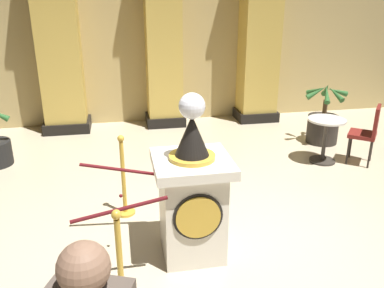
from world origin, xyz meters
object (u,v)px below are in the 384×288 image
(pedestal_clock, at_px, (192,196))
(stanchion_near, at_px, (124,187))
(cafe_table, at_px, (325,135))
(cafe_chair_red, at_px, (368,130))
(stanchion_far, at_px, (121,281))
(potted_palm_right, at_px, (323,124))

(pedestal_clock, xyz_separation_m, stanchion_near, (-0.67, 0.94, -0.31))
(cafe_table, distance_m, cafe_chair_red, 0.65)
(cafe_chair_red, bearing_deg, cafe_table, 162.08)
(cafe_table, relative_size, cafe_chair_red, 0.75)
(pedestal_clock, distance_m, stanchion_far, 1.12)
(pedestal_clock, relative_size, cafe_table, 2.39)
(stanchion_near, distance_m, cafe_table, 3.39)
(stanchion_near, height_order, potted_palm_right, potted_palm_right)
(stanchion_near, distance_m, cafe_chair_red, 3.92)
(cafe_table, bearing_deg, potted_palm_right, 63.95)
(pedestal_clock, xyz_separation_m, stanchion_far, (-0.74, -0.78, -0.31))
(stanchion_near, xyz_separation_m, potted_palm_right, (3.62, 1.92, -0.02))
(pedestal_clock, bearing_deg, potted_palm_right, 44.08)
(stanchion_far, height_order, cafe_chair_red, stanchion_far)
(stanchion_near, xyz_separation_m, stanchion_far, (-0.07, -1.72, -0.00))
(potted_palm_right, xyz_separation_m, cafe_chair_red, (0.20, -1.04, 0.23))
(stanchion_near, relative_size, cafe_table, 1.43)
(pedestal_clock, relative_size, stanchion_near, 1.67)
(stanchion_near, bearing_deg, stanchion_far, -92.33)
(stanchion_near, relative_size, cafe_chair_red, 1.08)
(potted_palm_right, height_order, cafe_chair_red, potted_palm_right)
(pedestal_clock, relative_size, cafe_chair_red, 1.80)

